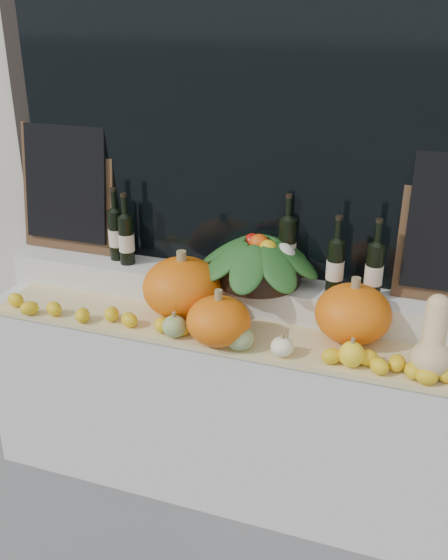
# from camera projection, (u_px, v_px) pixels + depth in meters

# --- Properties ---
(display_sill) EXTENTS (2.30, 0.55, 0.88)m
(display_sill) POSITION_uv_depth(u_px,v_px,m) (229.00, 403.00, 2.98)
(display_sill) COLOR silver
(display_sill) RESTS_ON ground
(rear_tier) EXTENTS (2.30, 0.25, 0.16)m
(rear_tier) POSITION_uv_depth(u_px,v_px,m) (240.00, 292.00, 2.89)
(rear_tier) COLOR silver
(rear_tier) RESTS_ON display_sill
(straw_bedding) EXTENTS (2.10, 0.32, 0.02)m
(straw_bedding) POSITION_uv_depth(u_px,v_px,m) (220.00, 333.00, 2.68)
(straw_bedding) COLOR tan
(straw_bedding) RESTS_ON display_sill
(pumpkin_left) EXTENTS (0.40, 0.40, 0.27)m
(pumpkin_left) POSITION_uv_depth(u_px,v_px,m) (182.00, 288.00, 2.75)
(pumpkin_left) COLOR orange
(pumpkin_left) RESTS_ON straw_bedding
(pumpkin_right) EXTENTS (0.37, 0.37, 0.24)m
(pumpkin_right) POSITION_uv_depth(u_px,v_px,m) (353.00, 314.00, 2.55)
(pumpkin_right) COLOR orange
(pumpkin_right) RESTS_ON straw_bedding
(pumpkin_center) EXTENTS (0.27, 0.27, 0.20)m
(pumpkin_center) POSITION_uv_depth(u_px,v_px,m) (219.00, 321.00, 2.54)
(pumpkin_center) COLOR orange
(pumpkin_center) RESTS_ON straw_bedding
(butternut_squash) EXTENTS (0.16, 0.21, 0.29)m
(butternut_squash) POSITION_uv_depth(u_px,v_px,m) (433.00, 344.00, 2.33)
(butternut_squash) COLOR #DFBE83
(butternut_squash) RESTS_ON straw_bedding
(decorative_gourds) EXTENTS (0.84, 0.14, 0.16)m
(decorative_gourds) POSITION_uv_depth(u_px,v_px,m) (242.00, 336.00, 2.52)
(decorative_gourds) COLOR #38681F
(decorative_gourds) RESTS_ON straw_bedding
(lemon_heap) EXTENTS (2.20, 0.16, 0.06)m
(lemon_heap) POSITION_uv_depth(u_px,v_px,m) (211.00, 336.00, 2.57)
(lemon_heap) COLOR yellow
(lemon_heap) RESTS_ON straw_bedding
(produce_bowl) EXTENTS (0.58, 0.58, 0.23)m
(produce_bowl) POSITION_uv_depth(u_px,v_px,m) (259.00, 258.00, 2.77)
(produce_bowl) COLOR black
(produce_bowl) RESTS_ON rear_tier
(wine_bottle_far_left) EXTENTS (0.08, 0.08, 0.36)m
(wine_bottle_far_left) POSITION_uv_depth(u_px,v_px,m) (116.00, 234.00, 3.00)
(wine_bottle_far_left) COLOR black
(wine_bottle_far_left) RESTS_ON rear_tier
(wine_bottle_near_left) EXTENTS (0.08, 0.08, 0.35)m
(wine_bottle_near_left) POSITION_uv_depth(u_px,v_px,m) (126.00, 239.00, 2.95)
(wine_bottle_near_left) COLOR black
(wine_bottle_near_left) RESTS_ON rear_tier
(wine_bottle_tall) EXTENTS (0.08, 0.08, 0.39)m
(wine_bottle_tall) POSITION_uv_depth(u_px,v_px,m) (287.00, 248.00, 2.79)
(wine_bottle_tall) COLOR black
(wine_bottle_tall) RESTS_ON rear_tier
(wine_bottle_near_right) EXTENTS (0.08, 0.08, 0.35)m
(wine_bottle_near_right) POSITION_uv_depth(u_px,v_px,m) (335.00, 266.00, 2.65)
(wine_bottle_near_right) COLOR black
(wine_bottle_near_right) RESTS_ON rear_tier
(wine_bottle_far_right) EXTENTS (0.08, 0.08, 0.36)m
(wine_bottle_far_right) POSITION_uv_depth(u_px,v_px,m) (374.00, 271.00, 2.60)
(wine_bottle_far_right) COLOR black
(wine_bottle_far_right) RESTS_ON rear_tier
(chalkboard_left) EXTENTS (0.50, 0.11, 0.62)m
(chalkboard_left) POSITION_uv_depth(u_px,v_px,m) (66.00, 187.00, 3.05)
(chalkboard_left) COLOR #4C331E
(chalkboard_left) RESTS_ON rear_tier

